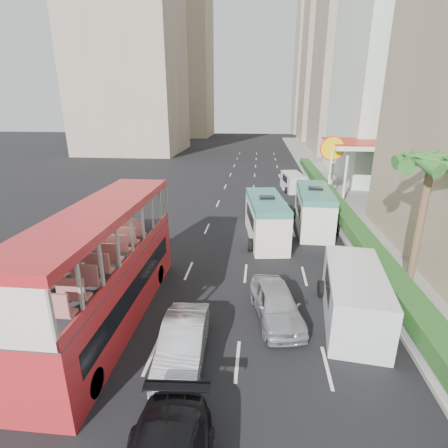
# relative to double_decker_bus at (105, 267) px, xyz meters

# --- Properties ---
(ground_plane) EXTENTS (200.00, 200.00, 0.00)m
(ground_plane) POSITION_rel_double_decker_bus_xyz_m (6.00, 0.00, -2.53)
(ground_plane) COLOR black
(ground_plane) RESTS_ON ground
(double_decker_bus) EXTENTS (2.50, 11.00, 5.06)m
(double_decker_bus) POSITION_rel_double_decker_bus_xyz_m (0.00, 0.00, 0.00)
(double_decker_bus) COLOR red
(double_decker_bus) RESTS_ON ground
(car_silver_lane_a) EXTENTS (1.76, 4.48, 1.45)m
(car_silver_lane_a) POSITION_rel_double_decker_bus_xyz_m (3.62, -2.06, -2.53)
(car_silver_lane_a) COLOR #B6B8BD
(car_silver_lane_a) RESTS_ON ground
(car_silver_lane_b) EXTENTS (2.64, 4.69, 1.51)m
(car_silver_lane_b) POSITION_rel_double_decker_bus_xyz_m (7.09, 0.85, -2.53)
(car_silver_lane_b) COLOR #B6B8BD
(car_silver_lane_b) RESTS_ON ground
(van_asset) EXTENTS (2.68, 4.51, 1.18)m
(van_asset) POSITION_rel_double_decker_bus_xyz_m (6.94, 16.50, -2.53)
(van_asset) COLOR silver
(van_asset) RESTS_ON ground
(minibus_near) EXTENTS (3.02, 6.77, 2.90)m
(minibus_near) POSITION_rel_double_decker_bus_xyz_m (6.73, 10.34, -1.08)
(minibus_near) COLOR silver
(minibus_near) RESTS_ON ground
(minibus_far) EXTENTS (2.47, 6.81, 2.99)m
(minibus_far) POSITION_rel_double_decker_bus_xyz_m (10.27, 12.91, -1.04)
(minibus_far) COLOR silver
(minibus_far) RESTS_ON ground
(panel_van_near) EXTENTS (2.92, 5.87, 2.26)m
(panel_van_near) POSITION_rel_double_decker_bus_xyz_m (10.37, 1.14, -1.40)
(panel_van_near) COLOR silver
(panel_van_near) RESTS_ON ground
(panel_van_far) EXTENTS (2.45, 4.69, 1.79)m
(panel_van_far) POSITION_rel_double_decker_bus_xyz_m (9.82, 25.21, -1.64)
(panel_van_far) COLOR silver
(panel_van_far) RESTS_ON ground
(sidewalk) EXTENTS (6.00, 120.00, 0.18)m
(sidewalk) POSITION_rel_double_decker_bus_xyz_m (15.00, 25.00, -2.44)
(sidewalk) COLOR #99968C
(sidewalk) RESTS_ON ground
(kerb_wall) EXTENTS (0.30, 44.00, 1.00)m
(kerb_wall) POSITION_rel_double_decker_bus_xyz_m (12.20, 14.00, -1.85)
(kerb_wall) COLOR silver
(kerb_wall) RESTS_ON sidewalk
(hedge) EXTENTS (1.10, 44.00, 0.70)m
(hedge) POSITION_rel_double_decker_bus_xyz_m (12.20, 14.00, -1.00)
(hedge) COLOR #2D6626
(hedge) RESTS_ON kerb_wall
(palm_tree) EXTENTS (0.36, 0.36, 6.40)m
(palm_tree) POSITION_rel_double_decker_bus_xyz_m (13.80, 4.00, 0.85)
(palm_tree) COLOR brown
(palm_tree) RESTS_ON sidewalk
(shell_station) EXTENTS (6.50, 8.00, 5.50)m
(shell_station) POSITION_rel_double_decker_bus_xyz_m (16.00, 23.00, 0.22)
(shell_station) COLOR silver
(shell_station) RESTS_ON ground
(tower_mid) EXTENTS (16.00, 16.00, 50.00)m
(tower_mid) POSITION_rel_double_decker_bus_xyz_m (24.00, 58.00, 22.47)
(tower_mid) COLOR tan
(tower_mid) RESTS_ON ground
(tower_far_a) EXTENTS (14.00, 14.00, 44.00)m
(tower_far_a) POSITION_rel_double_decker_bus_xyz_m (23.00, 82.00, 19.47)
(tower_far_a) COLOR tan
(tower_far_a) RESTS_ON ground
(tower_far_b) EXTENTS (14.00, 14.00, 40.00)m
(tower_far_b) POSITION_rel_double_decker_bus_xyz_m (23.00, 104.00, 17.47)
(tower_far_b) COLOR tan
(tower_far_b) RESTS_ON ground
(tower_left_b) EXTENTS (16.00, 16.00, 46.00)m
(tower_left_b) POSITION_rel_double_decker_bus_xyz_m (-16.00, 90.00, 20.47)
(tower_left_b) COLOR tan
(tower_left_b) RESTS_ON ground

